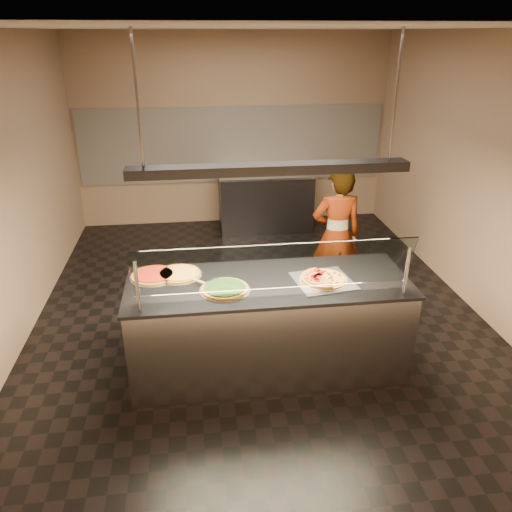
{
  "coord_description": "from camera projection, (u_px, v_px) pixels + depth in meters",
  "views": [
    {
      "loc": [
        -0.67,
        -5.11,
        2.96
      ],
      "look_at": [
        -0.12,
        -0.83,
        1.02
      ],
      "focal_mm": 35.0,
      "sensor_mm": 36.0,
      "label": 1
    }
  ],
  "objects": [
    {
      "name": "tile_band",
      "position": [
        233.0,
        144.0,
        8.07
      ],
      "size": [
        4.9,
        0.02,
        1.2
      ],
      "primitive_type": "cube",
      "color": "silver",
      "rests_on": "wall_back"
    },
    {
      "name": "half_pizza_pepperoni",
      "position": [
        313.0,
        278.0,
        4.43
      ],
      "size": [
        0.26,
        0.43,
        0.05
      ],
      "color": "#8A5C1A",
      "rests_on": "perforated_tray"
    },
    {
      "name": "pizza_tomato",
      "position": [
        154.0,
        275.0,
        4.53
      ],
      "size": [
        0.43,
        0.43,
        0.03
      ],
      "color": "silver",
      "rests_on": "serving_counter"
    },
    {
      "name": "lamp_rod_right",
      "position": [
        396.0,
        97.0,
        3.93
      ],
      "size": [
        0.02,
        0.02,
        1.01
      ],
      "primitive_type": "cylinder",
      "color": "#B7B7BC",
      "rests_on": "ceiling"
    },
    {
      "name": "serving_counter",
      "position": [
        268.0,
        326.0,
        4.64
      ],
      "size": [
        2.53,
        0.94,
        0.93
      ],
      "color": "#B7B7BC",
      "rests_on": "ground"
    },
    {
      "name": "half_pizza_sausage",
      "position": [
        334.0,
        278.0,
        4.45
      ],
      "size": [
        0.26,
        0.43,
        0.04
      ],
      "color": "#8A5C1A",
      "rests_on": "perforated_tray"
    },
    {
      "name": "worker",
      "position": [
        336.0,
        235.0,
        5.79
      ],
      "size": [
        0.59,
        0.39,
        1.61
      ],
      "primitive_type": "imported",
      "rotation": [
        0.0,
        0.0,
        3.14
      ],
      "color": "#22212B",
      "rests_on": "ground"
    },
    {
      "name": "ground",
      "position": [
        257.0,
        306.0,
        5.92
      ],
      "size": [
        5.0,
        6.0,
        0.02
      ],
      "primitive_type": "cube",
      "color": "black",
      "rests_on": "ground"
    },
    {
      "name": "perforated_tray",
      "position": [
        323.0,
        280.0,
        4.45
      ],
      "size": [
        0.56,
        0.56,
        0.01
      ],
      "color": "silver",
      "rests_on": "serving_counter"
    },
    {
      "name": "wall_back",
      "position": [
        233.0,
        132.0,
        8.02
      ],
      "size": [
        5.0,
        0.02,
        3.0
      ],
      "primitive_type": "cube",
      "color": "#9D7E65",
      "rests_on": "ground"
    },
    {
      "name": "prep_table",
      "position": [
        265.0,
        201.0,
        8.08
      ],
      "size": [
        1.51,
        0.74,
        0.93
      ],
      "color": "#2D2D32",
      "rests_on": "ground"
    },
    {
      "name": "wall_right",
      "position": [
        479.0,
        175.0,
        5.59
      ],
      "size": [
        0.02,
        6.0,
        3.0
      ],
      "primitive_type": "cube",
      "color": "#9D7E65",
      "rests_on": "ground"
    },
    {
      "name": "pizza_spinach",
      "position": [
        225.0,
        289.0,
        4.29
      ],
      "size": [
        0.44,
        0.44,
        0.03
      ],
      "color": "silver",
      "rests_on": "serving_counter"
    },
    {
      "name": "wall_front",
      "position": [
        333.0,
        342.0,
        2.57
      ],
      "size": [
        5.0,
        0.02,
        3.0
      ],
      "primitive_type": "cube",
      "color": "#9D7E65",
      "rests_on": "ground"
    },
    {
      "name": "sneeze_guard",
      "position": [
        275.0,
        268.0,
        4.02
      ],
      "size": [
        2.29,
        0.18,
        0.54
      ],
      "color": "#B7B7BC",
      "rests_on": "serving_counter"
    },
    {
      "name": "ceiling",
      "position": [
        257.0,
        26.0,
        4.68
      ],
      "size": [
        5.0,
        6.0,
        0.02
      ],
      "primitive_type": "cube",
      "color": "silver",
      "rests_on": "wall_back"
    },
    {
      "name": "heat_lamp_housing",
      "position": [
        270.0,
        169.0,
        4.03
      ],
      "size": [
        2.3,
        0.18,
        0.08
      ],
      "primitive_type": "cube",
      "color": "#2D2D32",
      "rests_on": "ceiling"
    },
    {
      "name": "pizza_cheese",
      "position": [
        179.0,
        273.0,
        4.56
      ],
      "size": [
        0.42,
        0.42,
        0.03
      ],
      "color": "silver",
      "rests_on": "serving_counter"
    },
    {
      "name": "lamp_rod_left",
      "position": [
        137.0,
        101.0,
        3.69
      ],
      "size": [
        0.02,
        0.02,
        1.01
      ],
      "primitive_type": "cylinder",
      "color": "#B7B7BC",
      "rests_on": "ceiling"
    },
    {
      "name": "pizza_spatula",
      "position": [
        206.0,
        281.0,
        4.39
      ],
      "size": [
        0.29,
        0.17,
        0.02
      ],
      "color": "#B7B7BC",
      "rests_on": "pizza_spinach"
    },
    {
      "name": "wall_left",
      "position": [
        9.0,
        191.0,
        5.0
      ],
      "size": [
        0.02,
        6.0,
        3.0
      ],
      "primitive_type": "cube",
      "color": "#9D7E65",
      "rests_on": "ground"
    }
  ]
}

